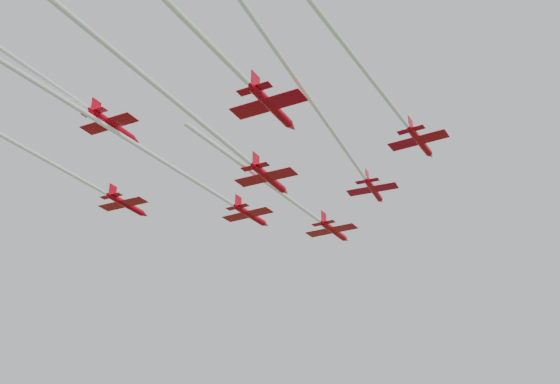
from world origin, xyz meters
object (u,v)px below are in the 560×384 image
(jet_row3_right, at_px, (396,111))
(jet_row4_right, at_px, (193,27))
(jet_row2_left, at_px, (184,174))
(jet_lead, at_px, (306,211))
(jet_row2_right, at_px, (348,153))
(jet_row3_mid, at_px, (204,125))
(jet_row4_left, at_px, (22,63))
(jet_row3_left, at_px, (36,154))

(jet_row3_right, relative_size, jet_row4_right, 0.66)
(jet_row2_left, xyz_separation_m, jet_row4_right, (17.41, -32.40, -2.16))
(jet_lead, xyz_separation_m, jet_row3_right, (19.82, -27.96, -0.51))
(jet_row2_left, bearing_deg, jet_lead, 66.76)
(jet_row2_right, distance_m, jet_row4_right, 34.09)
(jet_row3_mid, relative_size, jet_row4_right, 1.07)
(jet_row4_left, bearing_deg, jet_row3_mid, 55.52)
(jet_row3_mid, bearing_deg, jet_row4_left, -124.16)
(jet_row3_left, height_order, jet_row3_right, jet_row3_right)
(jet_row2_left, bearing_deg, jet_row2_right, 12.99)
(jet_row3_mid, relative_size, jet_row4_left, 1.15)
(jet_row2_right, distance_m, jet_row3_mid, 20.99)
(jet_row2_right, bearing_deg, jet_lead, 126.39)
(jet_row4_left, bearing_deg, jet_row4_right, 1.30)
(jet_lead, xyz_separation_m, jet_row3_mid, (-3.84, -32.98, -0.80))
(jet_lead, distance_m, jet_row4_right, 52.18)
(jet_lead, bearing_deg, jet_row3_right, -43.37)
(jet_row3_right, bearing_deg, jet_row4_right, -111.69)
(jet_row2_right, xyz_separation_m, jet_row3_mid, (-15.50, -14.15, -0.39))
(jet_row2_right, bearing_deg, jet_row4_right, -98.46)
(jet_row3_left, relative_size, jet_row3_mid, 0.99)
(jet_lead, distance_m, jet_row2_left, 23.77)
(jet_row3_left, xyz_separation_m, jet_row3_mid, (23.21, 2.60, 1.64))
(jet_row2_left, height_order, jet_row2_right, jet_row2_left)
(jet_row3_left, distance_m, jet_row4_right, 35.07)
(jet_row4_left, distance_m, jet_row4_right, 23.15)
(jet_row2_right, relative_size, jet_row3_right, 1.28)
(jet_row2_right, bearing_deg, jet_row2_left, -173.63)
(jet_row3_left, xyz_separation_m, jet_row4_right, (30.99, -16.41, 0.31))
(jet_row4_right, bearing_deg, jet_row2_left, 127.34)
(jet_row2_right, relative_size, jet_row3_mid, 0.79)
(jet_lead, height_order, jet_row3_mid, jet_lead)
(jet_row2_right, relative_size, jet_row4_right, 0.85)
(jet_row3_right, bearing_deg, jet_row2_right, 143.55)
(jet_lead, height_order, jet_row3_left, jet_lead)
(jet_row2_left, xyz_separation_m, jet_row3_right, (33.28, -8.36, -0.54))
(jet_row3_left, bearing_deg, jet_lead, 60.27)
(jet_row3_mid, distance_m, jet_row3_right, 24.19)
(jet_row3_mid, bearing_deg, jet_row3_right, 20.56)
(jet_row3_right, relative_size, jet_row4_left, 0.71)
(jet_row3_right, bearing_deg, jet_row3_mid, -156.27)
(jet_row2_right, relative_size, jet_row4_left, 0.91)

